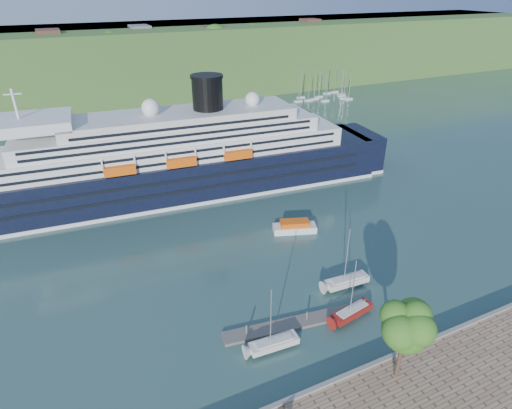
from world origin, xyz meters
name	(u,v)px	position (x,y,z in m)	size (l,w,h in m)	color
ground	(343,382)	(0.00, 0.00, 0.00)	(400.00, 400.00, 0.00)	#2B4D4A
far_hillside	(114,63)	(0.00, 145.00, 12.00)	(400.00, 50.00, 24.00)	#355D25
quay_coping	(345,376)	(0.00, -0.20, 1.15)	(220.00, 0.50, 0.30)	slate
cruise_ship	(154,141)	(-6.62, 53.52, 11.60)	(103.33, 15.05, 23.20)	black
promenade_tree	(404,339)	(5.10, -2.34, 6.26)	(6.36, 6.36, 10.53)	#225817
floating_pontoon	(292,324)	(-0.71, 9.90, 0.20)	(17.90, 2.19, 0.40)	#68635C
sailboat_white_near	(274,321)	(-4.61, 7.40, 4.25)	(6.58, 1.83, 8.50)	silver
sailboat_red	(355,291)	(6.97, 7.90, 4.30)	(6.65, 1.85, 8.59)	maroon
sailboat_white_far	(349,260)	(10.10, 13.37, 4.59)	(7.11, 1.97, 9.18)	silver
tender_launch	(295,226)	(10.93, 29.63, 1.03)	(7.48, 2.56, 2.07)	#E9580D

